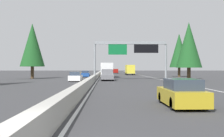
{
  "coord_description": "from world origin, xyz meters",
  "views": [
    {
      "loc": [
        -5.97,
        -1.59,
        2.04
      ],
      "look_at": [
        58.24,
        -3.05,
        1.93
      ],
      "focal_mm": 44.38,
      "sensor_mm": 36.0,
      "label": 1
    }
  ],
  "objects_px": {
    "sign_gantry_overhead": "(131,49)",
    "box_truck_far_left": "(130,69)",
    "conifer_right_near": "(189,45)",
    "conifer_left_near": "(32,45)",
    "sedan_mid_right": "(182,93)",
    "sedan_far_center": "(107,72)",
    "oncoming_near": "(76,77)",
    "pickup_mid_center": "(107,75)",
    "oncoming_far": "(86,74)",
    "bus_distant_a": "(107,70)",
    "conifer_right_mid": "(179,51)",
    "sedan_near_right": "(107,73)",
    "sedan_near_center": "(115,71)",
    "minivan_mid_left": "(115,71)"
  },
  "relations": [
    {
      "from": "oncoming_far",
      "to": "conifer_right_mid",
      "type": "bearing_deg",
      "value": 91.25
    },
    {
      "from": "sign_gantry_overhead",
      "to": "sedan_mid_right",
      "type": "bearing_deg",
      "value": 179.3
    },
    {
      "from": "conifer_right_mid",
      "to": "conifer_left_near",
      "type": "distance_m",
      "value": 32.68
    },
    {
      "from": "conifer_right_mid",
      "to": "conifer_left_near",
      "type": "height_order",
      "value": "conifer_left_near"
    },
    {
      "from": "sedan_near_center",
      "to": "oncoming_near",
      "type": "relative_size",
      "value": 1.0
    },
    {
      "from": "conifer_right_mid",
      "to": "conifer_left_near",
      "type": "relative_size",
      "value": 0.94
    },
    {
      "from": "box_truck_far_left",
      "to": "oncoming_far",
      "type": "relative_size",
      "value": 1.93
    },
    {
      "from": "oncoming_far",
      "to": "conifer_right_mid",
      "type": "height_order",
      "value": "conifer_right_mid"
    },
    {
      "from": "oncoming_far",
      "to": "conifer_right_near",
      "type": "xyz_separation_m",
      "value": [
        -17.86,
        -18.26,
        5.15
      ]
    },
    {
      "from": "minivan_mid_left",
      "to": "oncoming_near",
      "type": "relative_size",
      "value": 1.14
    },
    {
      "from": "sedan_mid_right",
      "to": "conifer_left_near",
      "type": "distance_m",
      "value": 43.29
    },
    {
      "from": "bus_distant_a",
      "to": "oncoming_far",
      "type": "bearing_deg",
      "value": 65.22
    },
    {
      "from": "conifer_right_near",
      "to": "conifer_right_mid",
      "type": "relative_size",
      "value": 0.96
    },
    {
      "from": "pickup_mid_center",
      "to": "oncoming_far",
      "type": "xyz_separation_m",
      "value": [
        17.3,
        4.84,
        -0.23
      ]
    },
    {
      "from": "sedan_mid_right",
      "to": "sedan_near_right",
      "type": "xyz_separation_m",
      "value": [
        63.6,
        3.71,
        0.0
      ]
    },
    {
      "from": "sedan_near_center",
      "to": "oncoming_far",
      "type": "relative_size",
      "value": 1.0
    },
    {
      "from": "pickup_mid_center",
      "to": "conifer_left_near",
      "type": "xyz_separation_m",
      "value": [
        7.74,
        14.39,
        5.56
      ]
    },
    {
      "from": "box_truck_far_left",
      "to": "minivan_mid_left",
      "type": "height_order",
      "value": "box_truck_far_left"
    },
    {
      "from": "sedan_near_center",
      "to": "pickup_mid_center",
      "type": "bearing_deg",
      "value": 177.21
    },
    {
      "from": "pickup_mid_center",
      "to": "sedan_near_center",
      "type": "height_order",
      "value": "pickup_mid_center"
    },
    {
      "from": "sedan_near_right",
      "to": "conifer_right_mid",
      "type": "xyz_separation_m",
      "value": [
        -14.71,
        -16.65,
        5.4
      ]
    },
    {
      "from": "minivan_mid_left",
      "to": "conifer_left_near",
      "type": "distance_m",
      "value": 55.47
    },
    {
      "from": "sedan_near_center",
      "to": "box_truck_far_left",
      "type": "height_order",
      "value": "box_truck_far_left"
    },
    {
      "from": "pickup_mid_center",
      "to": "box_truck_far_left",
      "type": "relative_size",
      "value": 0.66
    },
    {
      "from": "conifer_right_near",
      "to": "conifer_right_mid",
      "type": "distance_m",
      "value": 18.62
    },
    {
      "from": "sedan_near_center",
      "to": "conifer_right_mid",
      "type": "height_order",
      "value": "conifer_right_mid"
    },
    {
      "from": "box_truck_far_left",
      "to": "sedan_far_center",
      "type": "xyz_separation_m",
      "value": [
        1.99,
        6.89,
        -0.93
      ]
    },
    {
      "from": "sedan_mid_right",
      "to": "sedan_near_center",
      "type": "relative_size",
      "value": 1.0
    },
    {
      "from": "conifer_left_near",
      "to": "conifer_right_mid",
      "type": "bearing_deg",
      "value": -72.14
    },
    {
      "from": "sedan_near_right",
      "to": "sedan_near_center",
      "type": "xyz_separation_m",
      "value": [
        38.09,
        -3.38,
        0.0
      ]
    },
    {
      "from": "pickup_mid_center",
      "to": "conifer_right_mid",
      "type": "distance_m",
      "value": 24.93
    },
    {
      "from": "bus_distant_a",
      "to": "conifer_right_mid",
      "type": "relative_size",
      "value": 1.15
    },
    {
      "from": "sign_gantry_overhead",
      "to": "minivan_mid_left",
      "type": "relative_size",
      "value": 2.54
    },
    {
      "from": "conifer_right_near",
      "to": "conifer_left_near",
      "type": "height_order",
      "value": "conifer_left_near"
    },
    {
      "from": "oncoming_near",
      "to": "conifer_right_mid",
      "type": "bearing_deg",
      "value": 134.27
    },
    {
      "from": "minivan_mid_left",
      "to": "oncoming_far",
      "type": "height_order",
      "value": "minivan_mid_left"
    },
    {
      "from": "sedan_far_center",
      "to": "oncoming_near",
      "type": "xyz_separation_m",
      "value": [
        -42.48,
        4.95,
        0.0
      ]
    },
    {
      "from": "oncoming_far",
      "to": "conifer_right_mid",
      "type": "xyz_separation_m",
      "value": [
        0.47,
        -21.55,
        5.4
      ]
    },
    {
      "from": "sedan_mid_right",
      "to": "minivan_mid_left",
      "type": "distance_m",
      "value": 91.1
    },
    {
      "from": "bus_distant_a",
      "to": "sedan_far_center",
      "type": "distance_m",
      "value": 24.14
    },
    {
      "from": "pickup_mid_center",
      "to": "oncoming_near",
      "type": "distance_m",
      "value": 5.89
    },
    {
      "from": "box_truck_far_left",
      "to": "conifer_left_near",
      "type": "distance_m",
      "value": 36.71
    },
    {
      "from": "sedan_far_center",
      "to": "bus_distant_a",
      "type": "bearing_deg",
      "value": 179.79
    },
    {
      "from": "conifer_right_near",
      "to": "sedan_near_right",
      "type": "bearing_deg",
      "value": 22.02
    },
    {
      "from": "sedan_mid_right",
      "to": "box_truck_far_left",
      "type": "distance_m",
      "value": 68.41
    },
    {
      "from": "sedan_near_right",
      "to": "conifer_right_mid",
      "type": "height_order",
      "value": "conifer_right_mid"
    },
    {
      "from": "pickup_mid_center",
      "to": "bus_distant_a",
      "type": "xyz_separation_m",
      "value": [
        15.07,
        0.02,
        0.8
      ]
    },
    {
      "from": "bus_distant_a",
      "to": "conifer_right_near",
      "type": "relative_size",
      "value": 1.2
    },
    {
      "from": "bus_distant_a",
      "to": "oncoming_near",
      "type": "height_order",
      "value": "bus_distant_a"
    },
    {
      "from": "sign_gantry_overhead",
      "to": "box_truck_far_left",
      "type": "height_order",
      "value": "sign_gantry_overhead"
    }
  ]
}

